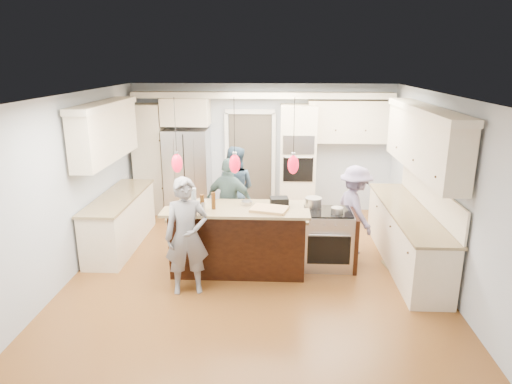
% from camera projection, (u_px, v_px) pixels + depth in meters
% --- Properties ---
extents(ground_plane, '(6.00, 6.00, 0.00)m').
position_uv_depth(ground_plane, '(255.00, 268.00, 7.23)').
color(ground_plane, olive).
rests_on(ground_plane, ground).
extents(room_shell, '(5.54, 6.04, 2.72)m').
position_uv_depth(room_shell, '(255.00, 155.00, 6.72)').
color(room_shell, '#B2BCC6').
rests_on(room_shell, ground).
extents(refrigerator, '(0.90, 0.70, 1.80)m').
position_uv_depth(refrigerator, '(188.00, 172.00, 9.58)').
color(refrigerator, '#B7B7BC').
rests_on(refrigerator, ground).
extents(oven_column, '(0.72, 0.69, 2.30)m').
position_uv_depth(oven_column, '(298.00, 161.00, 9.43)').
color(oven_column, beige).
rests_on(oven_column, ground).
extents(back_upper_cabinets, '(5.30, 0.61, 2.54)m').
position_uv_depth(back_upper_cabinets, '(226.00, 135.00, 9.45)').
color(back_upper_cabinets, beige).
rests_on(back_upper_cabinets, ground).
extents(right_counter_run, '(0.64, 3.10, 2.51)m').
position_uv_depth(right_counter_run, '(412.00, 201.00, 7.11)').
color(right_counter_run, beige).
rests_on(right_counter_run, ground).
extents(left_cabinets, '(0.64, 2.30, 2.51)m').
position_uv_depth(left_cabinets, '(115.00, 188.00, 7.82)').
color(left_cabinets, beige).
rests_on(left_cabinets, ground).
extents(kitchen_island, '(2.10, 1.46, 1.12)m').
position_uv_depth(kitchen_island, '(239.00, 237.00, 7.18)').
color(kitchen_island, black).
rests_on(kitchen_island, ground).
extents(island_range, '(0.82, 0.71, 0.92)m').
position_uv_depth(island_range, '(329.00, 239.00, 7.19)').
color(island_range, '#B7B7BC').
rests_on(island_range, ground).
extents(pendant_lights, '(1.75, 0.15, 1.03)m').
position_uv_depth(pendant_lights, '(235.00, 164.00, 6.25)').
color(pendant_lights, black).
rests_on(pendant_lights, ground).
extents(person_bar_end, '(0.68, 0.52, 1.67)m').
position_uv_depth(person_bar_end, '(187.00, 236.00, 6.28)').
color(person_bar_end, slate).
rests_on(person_bar_end, ground).
extents(person_far_left, '(0.90, 0.76, 1.65)m').
position_uv_depth(person_far_left, '(234.00, 190.00, 8.56)').
color(person_far_left, '#2F465C').
rests_on(person_far_left, ground).
extents(person_far_right, '(0.99, 0.67, 1.57)m').
position_uv_depth(person_far_right, '(230.00, 202.00, 7.93)').
color(person_far_right, '#496765').
rests_on(person_far_right, ground).
extents(person_range_side, '(0.82, 1.09, 1.50)m').
position_uv_depth(person_range_side, '(355.00, 210.00, 7.65)').
color(person_range_side, gray).
rests_on(person_range_side, ground).
extents(floor_rug, '(0.73, 0.95, 0.01)m').
position_uv_depth(floor_rug, '(409.00, 271.00, 7.09)').
color(floor_rug, olive).
rests_on(floor_rug, ground).
extents(water_bottle, '(0.08, 0.08, 0.33)m').
position_uv_depth(water_bottle, '(194.00, 200.00, 6.40)').
color(water_bottle, silver).
rests_on(water_bottle, kitchen_island).
extents(beer_bottle_a, '(0.06, 0.06, 0.22)m').
position_uv_depth(beer_bottle_a, '(184.00, 202.00, 6.49)').
color(beer_bottle_a, '#4F2D0E').
rests_on(beer_bottle_a, kitchen_island).
extents(beer_bottle_b, '(0.08, 0.08, 0.24)m').
position_uv_depth(beer_bottle_b, '(202.00, 203.00, 6.40)').
color(beer_bottle_b, '#4F2D0E').
rests_on(beer_bottle_b, kitchen_island).
extents(beer_bottle_c, '(0.07, 0.07, 0.24)m').
position_uv_depth(beer_bottle_c, '(213.00, 201.00, 6.49)').
color(beer_bottle_c, '#4F2D0E').
rests_on(beer_bottle_c, kitchen_island).
extents(drink_can, '(0.08, 0.08, 0.14)m').
position_uv_depth(drink_can, '(203.00, 206.00, 6.41)').
color(drink_can, '#B7B7BC').
rests_on(drink_can, kitchen_island).
extents(cutting_board, '(0.57, 0.47, 0.04)m').
position_uv_depth(cutting_board, '(269.00, 209.00, 6.46)').
color(cutting_board, tan).
rests_on(cutting_board, kitchen_island).
extents(pot_large, '(0.27, 0.27, 0.15)m').
position_uv_depth(pot_large, '(313.00, 202.00, 7.23)').
color(pot_large, '#B7B7BC').
rests_on(pot_large, island_range).
extents(pot_small, '(0.18, 0.18, 0.09)m').
position_uv_depth(pot_small, '(337.00, 210.00, 6.95)').
color(pot_small, '#B7B7BC').
rests_on(pot_small, island_range).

